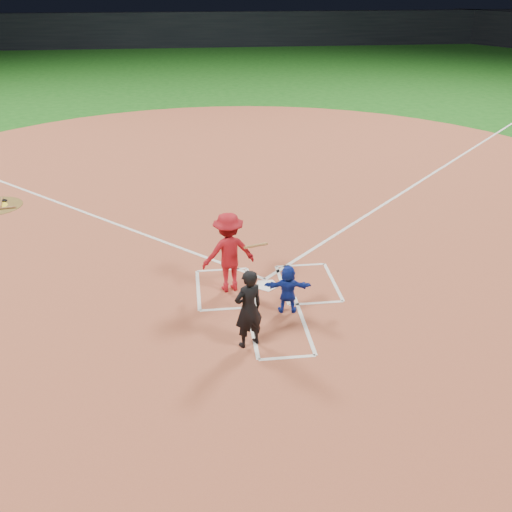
{
  "coord_description": "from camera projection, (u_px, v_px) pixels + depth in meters",
  "views": [
    {
      "loc": [
        -1.67,
        -11.46,
        6.55
      ],
      "look_at": [
        -0.3,
        -0.4,
        1.0
      ],
      "focal_mm": 40.0,
      "sensor_mm": 36.0,
      "label": 1
    }
  ],
  "objects": [
    {
      "name": "on_deck_bat_c",
      "position": [
        1.0,
        208.0,
        17.53
      ],
      "size": [
        0.84,
        0.17,
        0.06
      ],
      "primitive_type": "cylinder",
      "rotation": [
        1.57,
        0.0,
        1.7
      ],
      "color": "brown",
      "rests_on": "on_deck_circle"
    },
    {
      "name": "catcher",
      "position": [
        288.0,
        289.0,
        12.05
      ],
      "size": [
        1.04,
        0.46,
        1.08
      ],
      "primitive_type": "imported",
      "rotation": [
        0.0,
        0.0,
        3.0
      ],
      "color": "#132CA1",
      "rests_on": "home_plate_dirt"
    },
    {
      "name": "stadium_wall_far",
      "position": [
        198.0,
        30.0,
        55.21
      ],
      "size": [
        80.0,
        1.2,
        3.2
      ],
      "primitive_type": "cube",
      "color": "black",
      "rests_on": "ground"
    },
    {
      "name": "umpire",
      "position": [
        248.0,
        309.0,
        10.81
      ],
      "size": [
        0.71,
        0.6,
        1.64
      ],
      "primitive_type": "imported",
      "rotation": [
        0.0,
        0.0,
        3.57
      ],
      "color": "black",
      "rests_on": "home_plate_dirt"
    },
    {
      "name": "on_deck_bat_a",
      "position": [
        1.0,
        202.0,
        18.0
      ],
      "size": [
        0.24,
        0.83,
        0.06
      ],
      "primitive_type": "cylinder",
      "rotation": [
        1.57,
        0.0,
        0.21
      ],
      "color": "brown",
      "rests_on": "on_deck_circle"
    },
    {
      "name": "home_plate",
      "position": [
        267.0,
        285.0,
        13.27
      ],
      "size": [
        0.6,
        0.6,
        0.02
      ],
      "primitive_type": "cylinder",
      "rotation": [
        0.0,
        0.0,
        3.14
      ],
      "color": "white",
      "rests_on": "home_plate_dirt"
    },
    {
      "name": "batter_at_plate",
      "position": [
        229.0,
        252.0,
        12.73
      ],
      "size": [
        1.57,
        0.94,
        1.87
      ],
      "color": "#A3121B",
      "rests_on": "home_plate_dirt"
    },
    {
      "name": "home_plate_dirt",
      "position": [
        241.0,
        196.0,
        18.61
      ],
      "size": [
        28.0,
        28.0,
        0.01
      ],
      "primitive_type": "cylinder",
      "color": "#9C4B33",
      "rests_on": "ground"
    },
    {
      "name": "chalk_markings",
      "position": [
        243.0,
        204.0,
        17.97
      ],
      "size": [
        28.35,
        17.32,
        0.01
      ],
      "color": "white",
      "rests_on": "home_plate_dirt"
    },
    {
      "name": "ground",
      "position": [
        267.0,
        286.0,
        13.28
      ],
      "size": [
        120.0,
        120.0,
        0.0
      ],
      "primitive_type": "plane",
      "color": "#155214",
      "rests_on": "ground"
    },
    {
      "name": "bat_weight_donut",
      "position": [
        4.0,
        200.0,
        18.14
      ],
      "size": [
        0.19,
        0.19,
        0.05
      ],
      "primitive_type": "torus",
      "color": "black",
      "rests_on": "on_deck_circle"
    }
  ]
}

